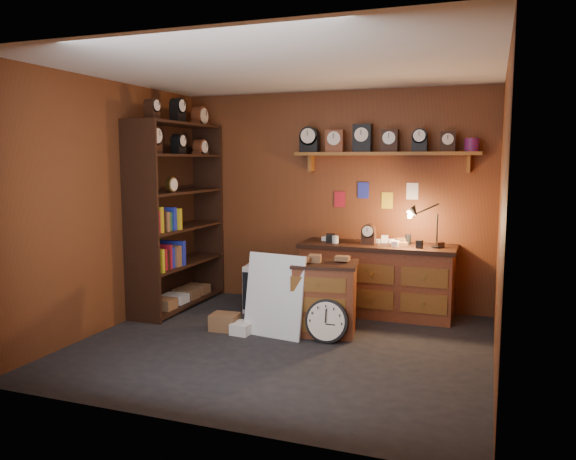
% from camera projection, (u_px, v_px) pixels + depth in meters
% --- Properties ---
extents(floor, '(4.00, 4.00, 0.00)m').
position_uv_depth(floor, '(282.00, 345.00, 5.63)').
color(floor, black).
rests_on(floor, ground).
extents(room_shell, '(4.02, 3.62, 2.71)m').
position_uv_depth(room_shell, '(290.00, 173.00, 5.50)').
color(room_shell, brown).
rests_on(room_shell, ground).
extents(shelving_unit, '(0.47, 1.60, 2.58)m').
position_uv_depth(shelving_unit, '(175.00, 208.00, 6.99)').
color(shelving_unit, black).
rests_on(shelving_unit, ground).
extents(workbench, '(1.83, 0.66, 1.36)m').
position_uv_depth(workbench, '(377.00, 275.00, 6.72)').
color(workbench, brown).
rests_on(workbench, ground).
extents(low_cabinet, '(0.76, 0.67, 0.86)m').
position_uv_depth(low_cabinet, '(325.00, 295.00, 5.98)').
color(low_cabinet, brown).
rests_on(low_cabinet, ground).
extents(big_round_clock, '(0.44, 0.15, 0.45)m').
position_uv_depth(big_round_clock, '(327.00, 321.00, 5.70)').
color(big_round_clock, black).
rests_on(big_round_clock, ground).
extents(white_panel, '(0.69, 0.28, 0.88)m').
position_uv_depth(white_panel, '(274.00, 335.00, 5.94)').
color(white_panel, silver).
rests_on(white_panel, ground).
extents(mini_fridge, '(0.61, 0.62, 0.57)m').
position_uv_depth(mini_fridge, '(270.00, 287.00, 6.94)').
color(mini_fridge, silver).
rests_on(mini_fridge, ground).
extents(floor_box_a, '(0.31, 0.26, 0.18)m').
position_uv_depth(floor_box_a, '(225.00, 322.00, 6.12)').
color(floor_box_a, brown).
rests_on(floor_box_a, ground).
extents(floor_box_b, '(0.21, 0.25, 0.12)m').
position_uv_depth(floor_box_b, '(243.00, 328.00, 5.99)').
color(floor_box_b, white).
rests_on(floor_box_b, ground).
extents(floor_box_c, '(0.24, 0.22, 0.16)m').
position_uv_depth(floor_box_c, '(275.00, 306.00, 6.83)').
color(floor_box_c, brown).
rests_on(floor_box_c, ground).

